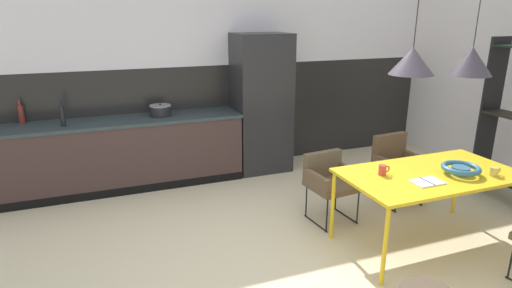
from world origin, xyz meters
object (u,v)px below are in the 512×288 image
(armchair_corner_seat, at_px, (395,160))
(fruit_bowl, at_px, (461,169))
(refrigerator_column, at_px, (261,104))
(cooking_pot, at_px, (160,110))
(armchair_near_window, at_px, (329,177))
(pendant_lamp_over_table_far, at_px, (471,61))
(bottle_spice_small, at_px, (21,114))
(pendant_lamp_over_table_near, at_px, (412,61))
(open_book, at_px, (427,182))
(mug_wide_latte, at_px, (494,171))
(bottle_oil_tall, at_px, (62,115))
(dining_table, at_px, (431,177))
(mug_short_terracotta, at_px, (383,170))

(armchair_corner_seat, relative_size, fruit_bowl, 2.31)
(refrigerator_column, bearing_deg, cooking_pot, 179.02)
(armchair_near_window, xyz_separation_m, pendant_lamp_over_table_far, (0.92, -0.77, 1.26))
(pendant_lamp_over_table_far, bearing_deg, bottle_spice_small, 146.09)
(armchair_near_window, bearing_deg, pendant_lamp_over_table_near, 102.66)
(open_book, distance_m, pendant_lamp_over_table_far, 1.15)
(mug_wide_latte, height_order, cooking_pot, cooking_pot)
(bottle_spice_small, height_order, pendant_lamp_over_table_near, pendant_lamp_over_table_near)
(open_book, xyz_separation_m, pendant_lamp_over_table_near, (-0.12, 0.21, 1.03))
(bottle_spice_small, relative_size, pendant_lamp_over_table_near, 0.24)
(bottle_oil_tall, bearing_deg, cooking_pot, 5.60)
(cooking_pot, distance_m, bottle_oil_tall, 1.15)
(dining_table, relative_size, fruit_bowl, 4.78)
(refrigerator_column, bearing_deg, pendant_lamp_over_table_far, -67.52)
(cooking_pot, relative_size, bottle_spice_small, 0.93)
(armchair_near_window, height_order, mug_wide_latte, mug_wide_latte)
(bottle_spice_small, bearing_deg, pendant_lamp_over_table_far, -33.91)
(mug_wide_latte, relative_size, cooking_pot, 0.42)
(bottle_oil_tall, distance_m, pendant_lamp_over_table_near, 3.83)
(armchair_corner_seat, bearing_deg, fruit_bowl, 77.19)
(armchair_near_window, xyz_separation_m, pendant_lamp_over_table_near, (0.26, -0.78, 1.29))
(fruit_bowl, bearing_deg, armchair_near_window, 131.15)
(refrigerator_column, distance_m, dining_table, 2.63)
(mug_short_terracotta, distance_m, bottle_spice_small, 4.17)
(armchair_corner_seat, distance_m, mug_wide_latte, 1.23)
(armchair_near_window, relative_size, pendant_lamp_over_table_near, 0.59)
(mug_wide_latte, bearing_deg, fruit_bowl, 151.56)
(armchair_near_window, height_order, mug_short_terracotta, mug_short_terracotta)
(refrigerator_column, distance_m, pendant_lamp_over_table_far, 2.81)
(refrigerator_column, height_order, armchair_corner_seat, refrigerator_column)
(mug_wide_latte, bearing_deg, mug_short_terracotta, 158.04)
(armchair_near_window, height_order, cooking_pot, cooking_pot)
(refrigerator_column, distance_m, cooking_pot, 1.38)
(bottle_oil_tall, bearing_deg, bottle_spice_small, 146.92)
(pendant_lamp_over_table_near, relative_size, pendant_lamp_over_table_far, 0.97)
(dining_table, height_order, armchair_corner_seat, armchair_corner_seat)
(dining_table, bearing_deg, pendant_lamp_over_table_far, 6.47)
(armchair_near_window, distance_m, bottle_oil_tall, 3.14)
(mug_short_terracotta, bearing_deg, open_book, -49.41)
(mug_wide_latte, relative_size, bottle_spice_small, 0.40)
(armchair_corner_seat, xyz_separation_m, fruit_bowl, (-0.14, -1.06, 0.29))
(dining_table, bearing_deg, bottle_spice_small, 143.42)
(dining_table, distance_m, mug_short_terracotta, 0.48)
(open_book, bearing_deg, bottle_oil_tall, 139.15)
(bottle_oil_tall, distance_m, bottle_spice_small, 0.56)
(armchair_corner_seat, distance_m, bottle_oil_tall, 3.93)
(armchair_near_window, height_order, open_book, open_book)
(open_book, height_order, mug_wide_latte, mug_wide_latte)
(dining_table, height_order, bottle_oil_tall, bottle_oil_tall)
(open_book, bearing_deg, bottle_spice_small, 140.11)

